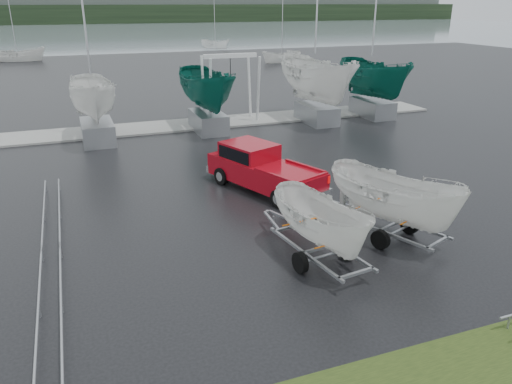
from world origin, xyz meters
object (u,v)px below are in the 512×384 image
trailer_hitched (398,154)px  trailer_parked (323,182)px  boat_hoist (231,78)px  pickup_truck (260,167)px

trailer_hitched → trailer_parked: trailer_hitched is taller
boat_hoist → trailer_parked: bearing=-100.0°
pickup_truck → trailer_parked: (-0.58, -6.28, 1.55)m
pickup_truck → trailer_hitched: size_ratio=1.07×
pickup_truck → trailer_hitched: (2.20, -5.68, 1.89)m
pickup_truck → boat_hoist: (2.58, 11.67, 1.76)m
pickup_truck → trailer_hitched: trailer_hitched is taller
boat_hoist → trailer_hitched: bearing=-91.2°
trailer_parked → boat_hoist: 18.23m
pickup_truck → trailer_parked: size_ratio=1.22×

